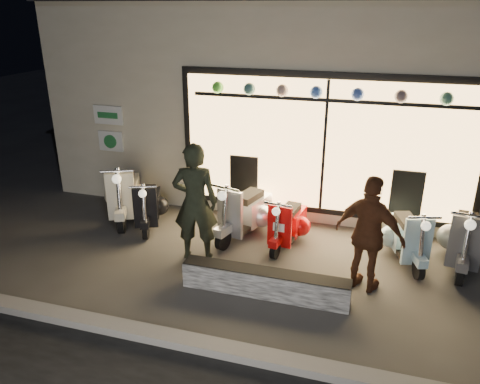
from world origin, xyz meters
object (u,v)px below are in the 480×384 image
object	(u,v)px
woman	(369,235)
man	(195,202)
graffiti_barrier	(265,283)
scooter_silver	(247,211)
scooter_red	(289,222)

from	to	relation	value
woman	man	bearing A→B (deg)	18.21
graffiti_barrier	woman	xyz separation A→B (m)	(1.37, 0.60, 0.68)
man	scooter_silver	bearing A→B (deg)	-128.83
graffiti_barrier	scooter_silver	size ratio (longest dim) A/B	1.60
man	scooter_red	bearing A→B (deg)	-156.31
scooter_silver	woman	size ratio (longest dim) A/B	0.86
scooter_silver	man	world-z (taller)	man
scooter_red	man	world-z (taller)	man
graffiti_barrier	woman	size ratio (longest dim) A/B	1.38
scooter_red	man	xyz separation A→B (m)	(-1.35, -0.99, 0.62)
graffiti_barrier	scooter_silver	xyz separation A→B (m)	(-0.80, 1.88, 0.23)
scooter_red	scooter_silver	bearing A→B (deg)	178.57
graffiti_barrier	woman	bearing A→B (deg)	23.76
man	woman	world-z (taller)	man
scooter_silver	woman	world-z (taller)	woman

